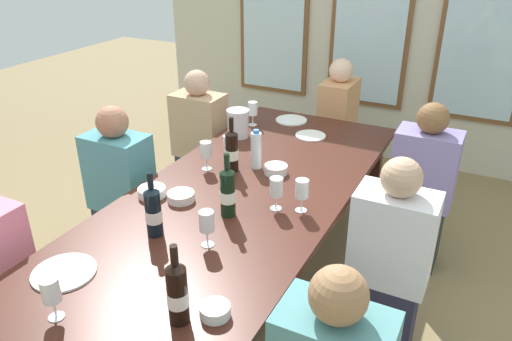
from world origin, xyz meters
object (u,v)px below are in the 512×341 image
(wine_glass_1, at_px, (276,188))
(seated_person_6, at_px, (337,129))
(white_plate_0, at_px, (291,120))
(tasting_bowl_2, at_px, (215,311))
(wine_glass_0, at_px, (229,144))
(wine_glass_2, at_px, (207,222))
(wine_bottle_1, at_px, (232,150))
(metal_pitcher, at_px, (238,123))
(wine_glass_3, at_px, (253,110))
(wine_bottle_2, at_px, (228,192))
(wine_bottle_3, at_px, (153,211))
(dining_table, at_px, (240,203))
(wine_glass_4, at_px, (51,292))
(wine_glass_6, at_px, (206,150))
(seated_person_0, at_px, (200,145))
(water_bottle, at_px, (256,150))
(wine_bottle_0, at_px, (177,293))
(seated_person_1, at_px, (421,191))
(wine_glass_5, at_px, (302,190))
(seated_person_4, at_px, (122,196))
(white_plate_2, at_px, (311,136))
(tasting_bowl_0, at_px, (276,169))
(tasting_bowl_3, at_px, (152,192))
(tasting_bowl_1, at_px, (181,197))
(seated_person_5, at_px, (389,266))
(white_plate_1, at_px, (64,272))

(wine_glass_1, relative_size, seated_person_6, 0.16)
(white_plate_0, bearing_deg, tasting_bowl_2, -74.51)
(wine_glass_0, height_order, wine_glass_2, same)
(wine_bottle_1, bearing_deg, tasting_bowl_2, -63.63)
(metal_pitcher, xyz_separation_m, wine_glass_3, (-0.01, 0.24, 0.02))
(wine_bottle_2, height_order, wine_bottle_3, wine_bottle_2)
(dining_table, xyz_separation_m, wine_glass_4, (-0.15, -1.14, 0.18))
(dining_table, height_order, wine_glass_4, wine_glass_4)
(wine_glass_6, height_order, seated_person_0, seated_person_0)
(dining_table, relative_size, water_bottle, 11.10)
(wine_bottle_0, xyz_separation_m, seated_person_0, (-1.09, 1.82, -0.34))
(seated_person_0, bearing_deg, wine_bottle_1, -44.82)
(dining_table, relative_size, metal_pitcher, 14.03)
(white_plate_0, bearing_deg, wine_glass_6, -97.22)
(white_plate_0, distance_m, wine_glass_0, 0.85)
(wine_glass_1, relative_size, wine_glass_2, 1.00)
(seated_person_1, bearing_deg, wine_glass_5, -116.99)
(water_bottle, bearing_deg, wine_glass_3, 118.81)
(wine_bottle_2, distance_m, wine_glass_1, 0.25)
(dining_table, distance_m, wine_glass_4, 1.16)
(seated_person_4, bearing_deg, seated_person_1, 28.67)
(white_plate_2, bearing_deg, seated_person_1, -3.64)
(white_plate_0, height_order, seated_person_1, seated_person_1)
(wine_glass_3, relative_size, wine_glass_6, 1.00)
(white_plate_0, bearing_deg, water_bottle, -81.32)
(dining_table, bearing_deg, tasting_bowl_0, 76.42)
(wine_glass_3, distance_m, seated_person_4, 1.10)
(wine_bottle_2, height_order, wine_glass_6, wine_bottle_2)
(tasting_bowl_0, bearing_deg, wine_glass_0, 178.54)
(tasting_bowl_3, distance_m, wine_glass_3, 1.19)
(tasting_bowl_1, bearing_deg, seated_person_5, 12.11)
(wine_bottle_0, relative_size, wine_bottle_2, 0.99)
(tasting_bowl_2, xyz_separation_m, wine_glass_3, (-0.77, 1.81, 0.09))
(wine_glass_0, bearing_deg, white_plate_2, 64.77)
(wine_bottle_2, relative_size, seated_person_6, 0.30)
(water_bottle, xyz_separation_m, wine_glass_4, (-0.08, -1.46, 0.00))
(wine_bottle_0, bearing_deg, wine_glass_3, 109.56)
(wine_bottle_1, xyz_separation_m, tasting_bowl_3, (-0.23, -0.46, -0.10))
(metal_pitcher, bearing_deg, wine_glass_1, -50.27)
(wine_bottle_0, height_order, seated_person_5, seated_person_5)
(dining_table, distance_m, tasting_bowl_1, 0.33)
(wine_glass_0, height_order, seated_person_6, seated_person_6)
(white_plate_2, distance_m, wine_bottle_3, 1.48)
(tasting_bowl_3, height_order, seated_person_6, seated_person_6)
(seated_person_0, distance_m, seated_person_6, 1.15)
(wine_glass_4, height_order, seated_person_0, seated_person_0)
(white_plate_2, relative_size, wine_glass_0, 1.19)
(white_plate_1, distance_m, tasting_bowl_1, 0.73)
(water_bottle, height_order, wine_glass_5, water_bottle)
(dining_table, relative_size, white_plate_1, 10.10)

